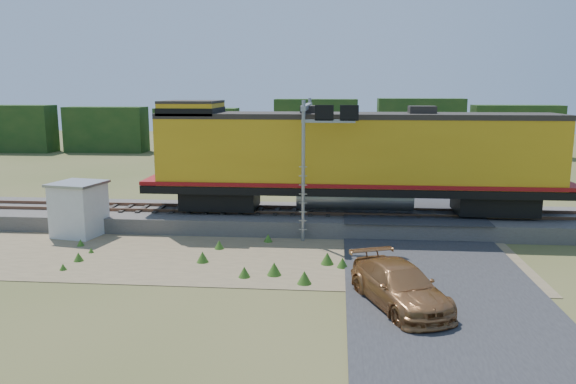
# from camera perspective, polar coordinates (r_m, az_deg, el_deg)

# --- Properties ---
(ground) EXTENTS (140.00, 140.00, 0.00)m
(ground) POSITION_cam_1_polar(r_m,az_deg,el_deg) (23.99, -2.68, -6.92)
(ground) COLOR #475123
(ground) RESTS_ON ground
(ballast) EXTENTS (70.00, 5.00, 0.80)m
(ballast) POSITION_cam_1_polar(r_m,az_deg,el_deg) (29.63, -1.12, -2.72)
(ballast) COLOR slate
(ballast) RESTS_ON ground
(rails) EXTENTS (70.00, 1.54, 0.16)m
(rails) POSITION_cam_1_polar(r_m,az_deg,el_deg) (29.52, -1.13, -1.81)
(rails) COLOR brown
(rails) RESTS_ON ballast
(dirt_shoulder) EXTENTS (26.00, 8.00, 0.03)m
(dirt_shoulder) POSITION_cam_1_polar(r_m,az_deg,el_deg) (24.79, -7.14, -6.38)
(dirt_shoulder) COLOR #8C7754
(dirt_shoulder) RESTS_ON ground
(road) EXTENTS (7.00, 66.00, 0.86)m
(road) POSITION_cam_1_polar(r_m,az_deg,el_deg) (24.76, 13.93, -6.45)
(road) COLOR #38383A
(road) RESTS_ON ground
(tree_line_north) EXTENTS (130.00, 3.00, 6.50)m
(tree_line_north) POSITION_cam_1_polar(r_m,az_deg,el_deg) (60.89, 2.15, 6.64)
(tree_line_north) COLOR #183914
(tree_line_north) RESTS_ON ground
(weed_clumps) EXTENTS (15.00, 6.20, 0.56)m
(weed_clumps) POSITION_cam_1_polar(r_m,az_deg,el_deg) (24.78, -10.75, -6.53)
(weed_clumps) COLOR #38671D
(weed_clumps) RESTS_ON ground
(locomotive) EXTENTS (21.67, 3.31, 5.59)m
(locomotive) POSITION_cam_1_polar(r_m,az_deg,el_deg) (28.88, 6.23, 3.57)
(locomotive) COLOR black
(locomotive) RESTS_ON rails
(shed) EXTENTS (2.64, 2.64, 2.67)m
(shed) POSITION_cam_1_polar(r_m,az_deg,el_deg) (29.38, -20.47, -1.60)
(shed) COLOR silver
(shed) RESTS_ON ground
(signal_gantry) EXTENTS (2.63, 6.20, 6.64)m
(signal_gantry) POSITION_cam_1_polar(r_m,az_deg,el_deg) (28.13, 2.53, 6.08)
(signal_gantry) COLOR gray
(signal_gantry) RESTS_ON ground
(car) EXTENTS (3.62, 5.24, 1.41)m
(car) POSITION_cam_1_polar(r_m,az_deg,el_deg) (19.29, 11.28, -9.33)
(car) COLOR #A46C3C
(car) RESTS_ON ground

